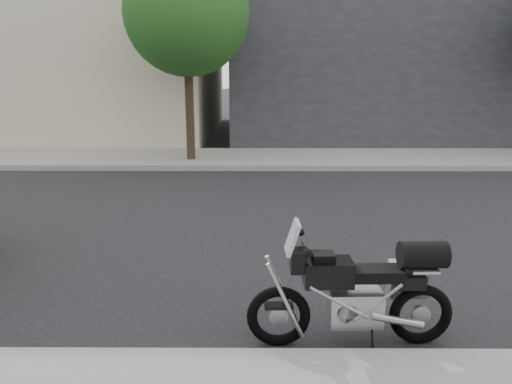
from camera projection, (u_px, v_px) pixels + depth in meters
The scene contains 6 objects.
ground at pixel (262, 229), 8.59m from camera, with size 120.00×120.00×0.00m, color black.
far_sidewalk at pixel (260, 158), 14.88m from camera, with size 44.00×3.00×0.15m, color gray.
far_building_dark at pixel (428, 48), 20.80m from camera, with size 16.00×11.00×7.00m.
far_building_cream at pixel (44, 36), 20.77m from camera, with size 14.00×11.00×8.00m.
street_tree_mid at pixel (187, 13), 13.42m from camera, with size 3.40×3.40×5.70m.
motorcycle at pixel (364, 291), 4.92m from camera, with size 2.06×0.71×1.30m.
Camera 1 is at (0.05, 8.18, 2.70)m, focal length 35.00 mm.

